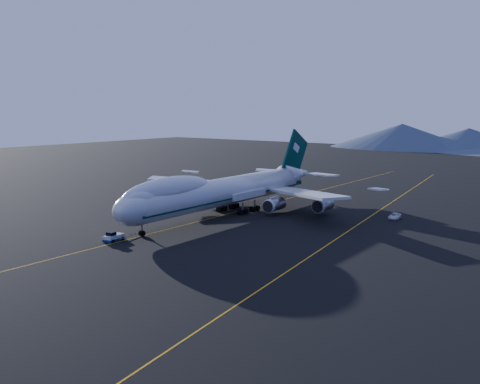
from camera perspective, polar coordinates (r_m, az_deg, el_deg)
The scene contains 6 objects.
ground at distance 127.34m, azimuth -1.67°, elevation -2.45°, with size 500.00×500.00×0.00m, color black.
taxiway_line_main at distance 127.34m, azimuth -1.67°, elevation -2.44°, with size 0.25×220.00×0.01m, color orange.
taxiway_line_side at distance 120.58m, azimuth 12.64°, elevation -3.30°, with size 0.25×200.00×0.01m, color orange.
boeing_747 at distance 126.35m, azimuth -1.67°, elevation 0.14°, with size 59.62×72.43×19.37m.
pushback_tug at distance 105.38m, azimuth -13.32°, elevation -4.78°, with size 2.79×4.36×1.80m.
service_van at distance 127.45m, azimuth 16.19°, elevation -2.48°, with size 2.21×4.80×1.33m, color white.
Camera 1 is at (77.26, -98.07, 25.07)m, focal length 40.00 mm.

